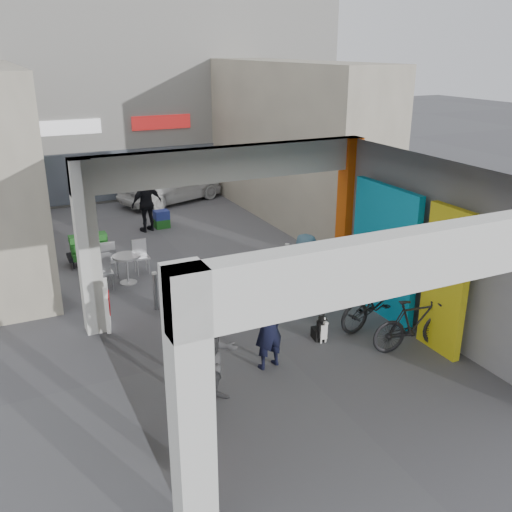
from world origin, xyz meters
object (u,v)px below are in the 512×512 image
produce_stand (90,253)px  man_back_turned (215,357)px  border_collie (321,330)px  bicycle_front (379,301)px  bicycle_rear (415,324)px  man_crates (147,203)px  cafe_set (120,268)px  man_with_dog (268,327)px  man_elderly (305,271)px  white_van (171,184)px

produce_stand → man_back_turned: (0.68, -7.27, 0.53)m
border_collie → bicycle_front: size_ratio=0.29×
bicycle_rear → border_collie: bearing=62.1°
man_back_turned → man_crates: size_ratio=0.94×
cafe_set → bicycle_front: bicycle_front is taller
produce_stand → man_with_dog: 6.95m
man_elderly → bicycle_rear: 2.72m
man_elderly → cafe_set: bearing=114.7°
man_elderly → white_van: man_elderly is taller
man_with_dog → man_crates: man_crates is taller
man_elderly → border_collie: bearing=-129.0°
man_with_dog → man_back_turned: size_ratio=0.96×
border_collie → man_with_dog: man_with_dog is taller
man_crates → bicycle_rear: size_ratio=1.03×
man_with_dog → bicycle_rear: size_ratio=0.92×
man_with_dog → man_back_turned: (-1.25, -0.61, 0.04)m
man_back_turned → produce_stand: bearing=85.1°
cafe_set → man_elderly: 4.68m
man_with_dog → white_van: 12.00m
bicycle_rear → produce_stand: bearing=41.0°
cafe_set → bicycle_rear: bearing=-53.8°
border_collie → white_van: bearing=95.4°
produce_stand → bicycle_rear: size_ratio=0.67×
cafe_set → man_crates: man_crates is taller
cafe_set → man_with_dog: (1.46, -5.19, 0.49)m
border_collie → man_crates: man_crates is taller
man_back_turned → white_van: man_back_turned is taller
cafe_set → man_with_dog: bearing=-74.3°
border_collie → man_crates: size_ratio=0.33×
produce_stand → man_crates: bearing=47.9°
man_back_turned → bicycle_rear: man_back_turned is taller
bicycle_front → white_van: 11.38m
man_back_turned → man_elderly: 4.01m
man_back_turned → border_collie: bearing=11.5°
man_with_dog → man_crates: 8.78m
man_with_dog → bicycle_rear: bearing=157.3°
white_van → man_crates: bearing=131.3°
man_back_turned → bicycle_front: man_back_turned is taller
man_with_dog → white_van: (1.95, 11.85, -0.12)m
man_crates → cafe_set: bearing=48.5°
man_elderly → produce_stand: bearing=107.8°
man_with_dog → produce_stand: bearing=-84.3°
produce_stand → white_van: 6.48m
cafe_set → bicycle_front: 6.33m
man_crates → bicycle_rear: 9.73m
cafe_set → white_van: white_van is taller
border_collie → bicycle_rear: 1.78m
man_crates → white_van: 3.53m
cafe_set → man_crates: bearing=64.9°
border_collie → man_elderly: 1.70m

